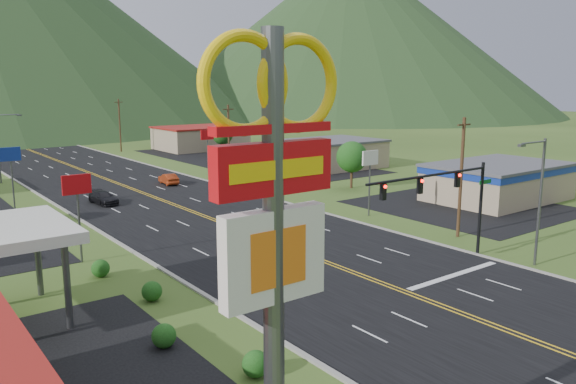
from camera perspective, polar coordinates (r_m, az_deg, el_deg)
pylon_sign at (r=14.97m, az=-1.51°, el=-1.76°), size 4.32×0.60×14.00m
traffic_signal at (r=40.56m, az=15.92°, el=0.12°), size 13.10×0.43×7.00m
streetlight_east at (r=42.36m, az=24.08°, el=-0.17°), size 3.28×0.25×9.00m
streetlight_west at (r=81.42m, az=-27.20°, el=4.42°), size 3.28×0.25×9.00m
building_east_near at (r=66.35m, az=20.54°, el=1.19°), size 15.40×10.40×4.10m
building_east_mid at (r=87.32m, az=4.48°, el=3.93°), size 14.40×11.40×4.30m
building_east_far at (r=113.78m, az=-8.87°, el=5.48°), size 16.40×12.40×4.50m
pole_sign_west_a at (r=42.19m, az=-20.62°, el=-0.14°), size 2.00×0.18×6.40m
pole_sign_west_b at (r=63.40m, az=-26.36°, el=2.88°), size 2.00×0.18×6.40m
pole_sign_east_a at (r=54.53m, az=8.33°, el=2.78°), size 2.00×0.18×6.40m
pole_sign_east_b at (r=80.15m, az=-8.20°, el=5.32°), size 2.00×0.18×6.40m
tree_east_a at (r=69.43m, az=6.51°, el=3.56°), size 3.84×3.84×5.82m
tree_east_b at (r=102.24m, az=-6.69°, el=5.87°), size 3.84×3.84×5.82m
utility_pole_a at (r=48.51m, az=17.17°, el=1.51°), size 1.60×0.28×10.00m
utility_pole_b at (r=76.07m, az=-6.04°, el=5.14°), size 1.60×0.28×10.00m
utility_pole_c at (r=112.16m, az=-16.72°, el=6.55°), size 1.60×0.28×10.00m
utility_pole_d at (r=150.24m, az=-22.13°, el=7.18°), size 1.60×0.28×10.00m
mountain_ne at (r=255.30m, az=6.14°, el=15.79°), size 180.00×180.00×70.00m
car_red_near at (r=37.81m, az=-2.42°, el=-7.50°), size 1.63×4.03×1.37m
car_dark_mid at (r=63.22m, az=-18.25°, el=-0.60°), size 2.31×4.69×1.31m
car_red_far at (r=73.68m, az=-12.04°, el=1.29°), size 1.83×4.23×1.35m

